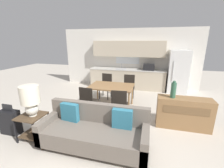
{
  "coord_description": "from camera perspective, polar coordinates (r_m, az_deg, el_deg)",
  "views": [
    {
      "loc": [
        1.04,
        -2.48,
        2.12
      ],
      "look_at": [
        0.0,
        1.5,
        0.95
      ],
      "focal_mm": 24.0,
      "sensor_mm": 36.0,
      "label": 1
    }
  ],
  "objects": [
    {
      "name": "couch",
      "position": [
        3.26,
        -6.6,
        -17.32
      ],
      "size": [
        2.19,
        0.8,
        0.86
      ],
      "color": "#3D2D1E",
      "rests_on": "ground_plane"
    },
    {
      "name": "dining_table",
      "position": [
        4.85,
        -0.22,
        -1.34
      ],
      "size": [
        1.39,
        0.95,
        0.75
      ],
      "color": "olive",
      "rests_on": "ground_plane"
    },
    {
      "name": "dining_chair_far_left",
      "position": [
        5.77,
        -2.34,
        -0.21
      ],
      "size": [
        0.46,
        0.46,
        0.93
      ],
      "rotation": [
        0.0,
        0.0,
        -0.09
      ],
      "color": "black",
      "rests_on": "ground_plane"
    },
    {
      "name": "vase",
      "position": [
        3.94,
        22.35,
        -2.12
      ],
      "size": [
        0.12,
        0.12,
        0.42
      ],
      "color": "#336047",
      "rests_on": "credenza"
    },
    {
      "name": "dining_chair_far_right",
      "position": [
        5.62,
        6.4,
        -0.76
      ],
      "size": [
        0.43,
        0.43,
        0.93
      ],
      "rotation": [
        0.0,
        0.0,
        0.02
      ],
      "color": "black",
      "rests_on": "ground_plane"
    },
    {
      "name": "credenza",
      "position": [
        4.22,
        25.53,
        -9.93
      ],
      "size": [
        1.28,
        0.4,
        0.79
      ],
      "color": "olive",
      "rests_on": "ground_plane"
    },
    {
      "name": "side_table",
      "position": [
        3.85,
        -28.03,
        -12.94
      ],
      "size": [
        0.51,
        0.51,
        0.57
      ],
      "color": "brown",
      "rests_on": "ground_plane"
    },
    {
      "name": "refrigerator",
      "position": [
        6.91,
        23.77,
        4.33
      ],
      "size": [
        0.79,
        0.73,
        1.79
      ],
      "color": "white",
      "rests_on": "ground_plane"
    },
    {
      "name": "suitcase",
      "position": [
        4.36,
        -34.27,
        -11.82
      ],
      "size": [
        0.45,
        0.22,
        0.74
      ],
      "color": "black",
      "rests_on": "ground_plane"
    },
    {
      "name": "dining_chair_near_left",
      "position": [
        4.3,
        -9.01,
        -6.17
      ],
      "size": [
        0.46,
        0.46,
        0.93
      ],
      "rotation": [
        0.0,
        0.0,
        3.04
      ],
      "color": "black",
      "rests_on": "ground_plane"
    },
    {
      "name": "ground_plane",
      "position": [
        3.43,
        -6.94,
        -22.51
      ],
      "size": [
        20.0,
        20.0,
        0.0
      ],
      "primitive_type": "plane",
      "color": "beige"
    },
    {
      "name": "kitchen_counter",
      "position": [
        7.0,
        5.98,
        5.31
      ],
      "size": [
        3.44,
        0.65,
        2.15
      ],
      "color": "beige",
      "rests_on": "ground_plane"
    },
    {
      "name": "dining_chair_near_right",
      "position": [
        4.03,
        2.88,
        -7.55
      ],
      "size": [
        0.45,
        0.45,
        0.93
      ],
      "rotation": [
        0.0,
        0.0,
        3.22
      ],
      "color": "black",
      "rests_on": "ground_plane"
    },
    {
      "name": "wall_back",
      "position": [
        7.22,
        6.34,
        9.72
      ],
      "size": [
        6.4,
        0.07,
        2.7
      ],
      "color": "silver",
      "rests_on": "ground_plane"
    },
    {
      "name": "table_lamp",
      "position": [
        3.6,
        -28.69,
        -4.85
      ],
      "size": [
        0.39,
        0.39,
        0.67
      ],
      "color": "silver",
      "rests_on": "side_table"
    }
  ]
}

